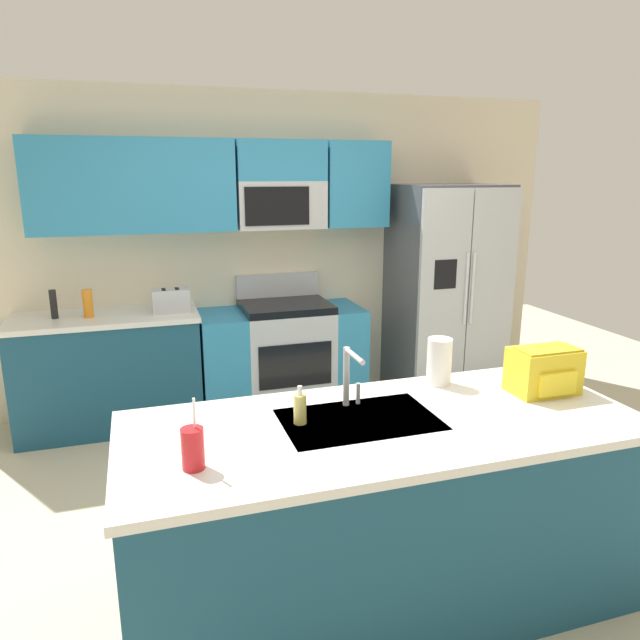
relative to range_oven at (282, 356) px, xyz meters
The scene contains 14 objects.
ground_plane 1.86m from the range_oven, 90.08° to the right, with size 9.00×9.00×0.00m, color beige.
kitchen_wall_unit 1.08m from the range_oven, 117.43° to the left, with size 5.20×0.43×2.60m.
back_counter 1.38m from the range_oven, behind, with size 1.38×0.63×0.90m.
range_oven is the anchor object (origin of this frame).
refrigerator 1.57m from the range_oven, ahead, with size 0.90×0.76×1.85m.
island_counter 2.43m from the range_oven, 93.12° to the right, with size 2.27×0.93×0.90m.
toaster 1.04m from the range_oven, behind, with size 0.28×0.16×0.18m.
pepper_mill 1.81m from the range_oven, behind, with size 0.05×0.05×0.21m, color black.
bottle_orange 1.59m from the range_oven, behind, with size 0.07×0.07×0.21m, color orange.
sink_faucet 2.33m from the range_oven, 95.78° to the right, with size 0.09×0.21×0.28m.
drink_cup_red 2.82m from the range_oven, 110.41° to the right, with size 0.08×0.08×0.28m.
soap_dispenser 2.44m from the range_oven, 101.85° to the right, with size 0.06×0.06×0.17m.
paper_towel_roll 2.19m from the range_oven, 81.43° to the right, with size 0.12×0.12×0.24m, color white.
backpack 2.53m from the range_oven, 72.41° to the right, with size 0.32×0.22×0.23m.
Camera 1 is at (-1.11, -2.78, 1.95)m, focal length 32.71 mm.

